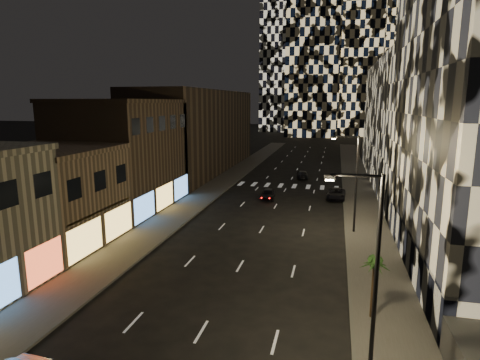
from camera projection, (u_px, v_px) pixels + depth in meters
The scene contains 15 objects.
sidewalk_left at pixel (222, 182), 61.02m from camera, with size 4.00×120.00×0.15m, color #47443F.
sidewalk_right at pixel (358, 189), 56.45m from camera, with size 4.00×120.00×0.15m, color #47443F.
curb_left at pixel (235, 183), 60.54m from camera, with size 0.20×120.00×0.15m, color #4C4C47.
curb_right at pixel (343, 188), 56.93m from camera, with size 0.20×120.00×0.15m, color #4C4C47.
retail_tan at pixel (49, 199), 34.18m from camera, with size 10.00×10.00×8.00m, color #7D654B.
retail_brown at pixel (123, 156), 45.72m from camera, with size 10.00×15.00×12.00m, color #4E3D2C.
retail_filler_left at pixel (199, 131), 70.82m from camera, with size 10.00×40.00×14.00m, color #4E3D2C.
midrise_base at pixel (406, 240), 31.32m from camera, with size 0.60×25.00×3.00m, color #383838.
midrise_filler_right at pixel (430, 123), 59.13m from camera, with size 16.00×40.00×18.00m, color #232326.
streetlight_near at pixel (372, 259), 17.64m from camera, with size 2.55×0.25×9.00m.
streetlight_far at pixel (354, 177), 36.72m from camera, with size 2.55×0.25×9.00m.
car_dark_midlane at pixel (268, 194), 50.59m from camera, with size 1.56×3.88×1.32m, color black.
car_dark_oncoming at pixel (303, 175), 64.41m from camera, with size 1.70×4.19×1.22m, color black.
car_dark_rightlane at pixel (336, 194), 50.71m from camera, with size 2.21×4.79×1.33m, color black.
palm_tree at pixel (375, 267), 22.19m from camera, with size 1.84×1.82×3.61m.
Camera 1 is at (6.57, -7.53, 12.15)m, focal length 30.00 mm.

